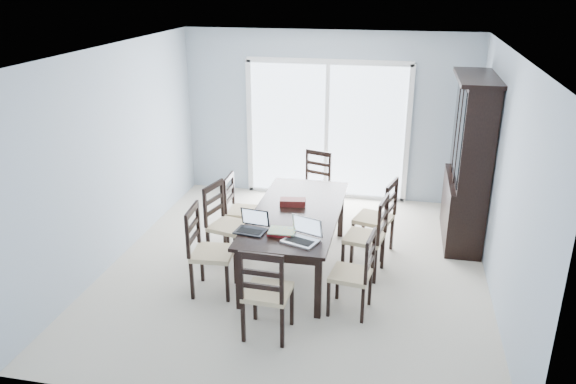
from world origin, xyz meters
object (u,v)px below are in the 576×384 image
laptop_dark (250,227)px  chair_end_near (265,284)px  dining_table (297,217)px  laptop_silver (300,237)px  chair_left_far (237,202)px  cell_phone (293,242)px  hot_tub (320,144)px  chair_end_far (315,177)px  chair_right_mid (373,228)px  chair_left_mid (222,215)px  game_box (293,202)px  china_hutch (469,163)px  chair_right_near (360,265)px  chair_right_far (382,210)px  chair_left_near (204,241)px

laptop_dark → chair_end_near: bearing=-57.7°
dining_table → chair_end_near: (-0.02, -1.47, -0.07)m
laptop_silver → chair_left_far: bearing=148.8°
cell_phone → hot_tub: size_ratio=0.05×
hot_tub → chair_end_far: bearing=-83.5°
laptop_silver → chair_right_mid: bearing=69.6°
chair_left_mid → chair_end_far: size_ratio=1.04×
game_box → chair_right_mid: bearing=-8.6°
chair_end_far → laptop_silver: (0.24, -2.48, 0.23)m
china_hutch → hot_tub: (-2.29, 2.37, -0.54)m
china_hutch → chair_right_mid: 1.73m
chair_right_near → laptop_silver: 0.67m
chair_right_near → chair_right_far: chair_right_far is taller
china_hutch → laptop_silver: (-1.83, -2.05, -0.26)m
chair_left_near → game_box: 1.23m
laptop_silver → cell_phone: 0.09m
china_hutch → game_box: 2.38m
cell_phone → chair_left_mid: bearing=131.4°
china_hutch → chair_left_far: size_ratio=2.08×
chair_end_far → laptop_silver: bearing=113.5°
chair_left_mid → chair_end_near: bearing=45.0°
laptop_silver → game_box: (-0.27, 0.97, -0.02)m
chair_right_far → chair_end_near: 2.28m
chair_right_near → game_box: 1.36m
chair_left_far → hot_tub: chair_left_far is taller
chair_right_far → game_box: 1.14m
chair_end_far → cell_phone: bearing=111.8°
chair_left_near → laptop_silver: 1.11m
dining_table → chair_left_far: (-0.91, 0.59, -0.11)m
chair_right_near → chair_right_far: (0.15, 1.40, 0.05)m
chair_right_far → chair_right_mid: bearing=-172.1°
chair_end_near → hot_tub: chair_end_near is taller
chair_left_far → chair_end_near: 2.24m
dining_table → laptop_dark: laptop_dark is taller
chair_end_near → game_box: chair_end_near is taller
chair_right_near → chair_end_far: bearing=27.1°
chair_right_far → game_box: bearing=126.6°
laptop_dark → laptop_silver: (0.57, -0.13, 0.00)m
chair_right_near → laptop_dark: chair_right_near is taller
chair_end_far → chair_left_near: bearing=88.5°
chair_left_mid → chair_left_far: size_ratio=1.08×
laptop_silver → chair_left_near: bearing=-163.4°
china_hutch → chair_right_near: china_hutch is taller
chair_left_mid → laptop_silver: (1.13, -0.84, 0.20)m
laptop_dark → game_box: 0.89m
dining_table → chair_end_near: size_ratio=1.92×
chair_right_near → chair_right_mid: chair_right_mid is taller
cell_phone → game_box: game_box is taller
chair_right_far → chair_end_near: size_ratio=1.00×
chair_left_mid → game_box: 0.89m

